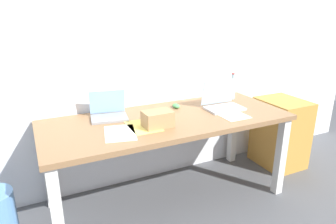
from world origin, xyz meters
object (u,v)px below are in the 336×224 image
Objects in this scene: desk at (168,128)px; computer_mouse at (176,106)px; cardboard_box at (158,119)px; laptop_left at (109,112)px; beer_bottle at (232,89)px; filing_cabinet at (280,133)px; laptop_right at (222,102)px.

computer_mouse is (0.18, 0.21, 0.11)m from desk.
laptop_left is at bearing 128.83° from cardboard_box.
beer_bottle is at bearing 15.79° from desk.
beer_bottle reaches higher than desk.
laptop_left reaches higher than computer_mouse.
desk is 2.80× the size of filing_cabinet.
computer_mouse is 0.14× the size of filing_cabinet.
laptop_left is 1.21m from beer_bottle.
cardboard_box is (-0.15, -0.13, 0.15)m from desk.
filing_cabinet is at bearing 0.23° from computer_mouse.
cardboard_box is at bearing -167.04° from laptop_right.
beer_bottle reaches higher than laptop_right.
desk is 6.04× the size of laptop_right.
beer_bottle is at bearing 38.25° from laptop_right.
laptop_left is 3.12× the size of computer_mouse.
computer_mouse is at bearing 153.00° from laptop_right.
computer_mouse reaches higher than filing_cabinet.
desk is at bearing -123.61° from computer_mouse.
laptop_left is 1.81m from filing_cabinet.
filing_cabinet is (0.79, 0.05, -0.45)m from laptop_right.
desk is 9.27× the size of cardboard_box.
cardboard_box is (-0.33, -0.34, 0.04)m from computer_mouse.
computer_mouse is at bearing -178.45° from beer_bottle.
computer_mouse is (0.60, -0.00, -0.03)m from laptop_left.
cardboard_box is (-0.94, -0.36, -0.04)m from beer_bottle.
computer_mouse is 0.47× the size of cardboard_box.
laptop_left is 0.44m from cardboard_box.
laptop_right is 0.40m from computer_mouse.
desk is 0.49m from laptop_left.
computer_mouse is (-0.36, 0.18, -0.04)m from laptop_right.
desk is at bearing -164.21° from beer_bottle.
beer_bottle is 0.75m from filing_cabinet.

